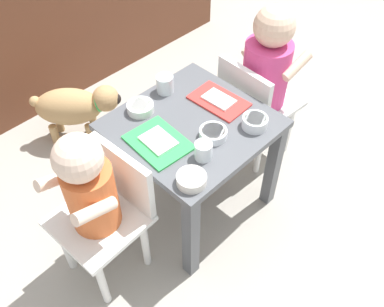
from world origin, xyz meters
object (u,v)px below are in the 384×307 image
Objects in this scene: food_tray_right at (219,101)px; water_cup_right at (165,85)px; seated_child_right at (265,70)px; veggie_bowl_far at (214,133)px; dining_table at (192,140)px; water_cup_left at (203,152)px; dog at (75,106)px; food_tray_left at (158,142)px; veggie_bowl_near at (255,122)px; cereal_bowl_left_side at (192,179)px; cereal_bowl_right_side at (140,107)px; seated_child_left at (94,193)px.

food_tray_right is 0.21m from water_cup_right.
food_tray_right is 3.21× the size of water_cup_right.
seated_child_right reaches higher than veggie_bowl_far.
dining_table is 0.72× the size of seated_child_right.
water_cup_left is 0.91× the size of water_cup_right.
dog is 5.31× the size of water_cup_right.
food_tray_left is 0.16m from water_cup_left.
water_cup_right is (0.15, 0.34, 0.00)m from water_cup_left.
dining_table is 0.24m from veggie_bowl_near.
dining_table is 7.81× the size of water_cup_right.
food_tray_right is 2.27× the size of cereal_bowl_left_side.
dining_table is 5.52× the size of cereal_bowl_left_side.
dog is 0.56m from cereal_bowl_right_side.
food_tray_left is 0.18m from cereal_bowl_right_side.
food_tray_right is (0.30, 0.00, 0.00)m from food_tray_left.
seated_child_left is (-0.42, 0.01, 0.07)m from dining_table.
water_cup_left reaches higher than cereal_bowl_right_side.
food_tray_right is at bearing -62.75° from water_cup_right.
food_tray_right is 2.40× the size of veggie_bowl_near.
dog is 5.83× the size of water_cup_left.
dog is at bearing 97.54° from veggie_bowl_far.
cereal_bowl_right_side is 0.29m from veggie_bowl_far.
water_cup_right reaches higher than water_cup_left.
dining_table is at bearing -105.58° from water_cup_right.
food_tray_left is (-0.15, 0.01, 0.09)m from dining_table.
seated_child_right reaches higher than seated_child_left.
food_tray_right is 2.25× the size of veggie_bowl_far.
veggie_bowl_far reaches higher than food_tray_right.
dining_table is at bearing -3.56° from food_tray_left.
food_tray_left is at bearing -111.37° from cereal_bowl_right_side.
dining_table is 8.57× the size of water_cup_left.
cereal_bowl_left_side reaches higher than food_tray_right.
seated_child_left is at bearing 179.78° from food_tray_right.
cereal_bowl_right_side is at bearing 123.13° from veggie_bowl_near.
food_tray_left is 2.44× the size of veggie_bowl_near.
veggie_bowl_far is at bearing -143.43° from food_tray_right.
cereal_bowl_right_side is 1.09× the size of veggie_bowl_near.
water_cup_right is at bearing 8.23° from cereal_bowl_right_side.
veggie_bowl_far is (-0.15, -0.11, 0.01)m from food_tray_right.
dining_table is 0.24m from water_cup_right.
seated_child_left is at bearing 179.68° from seated_child_right.
seated_child_right reaches higher than dining_table.
seated_child_right is (0.42, 0.01, 0.09)m from dining_table.
seated_child_right is 0.34m from veggie_bowl_near.
veggie_bowl_near reaches higher than cereal_bowl_right_side.
dining_table is 0.20m from water_cup_left.
food_tray_left is at bearing 77.48° from cereal_bowl_left_side.
seated_child_right is 0.65m from cereal_bowl_left_side.
seated_child_left is 0.27m from food_tray_left.
seated_child_left reaches higher than veggie_bowl_near.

